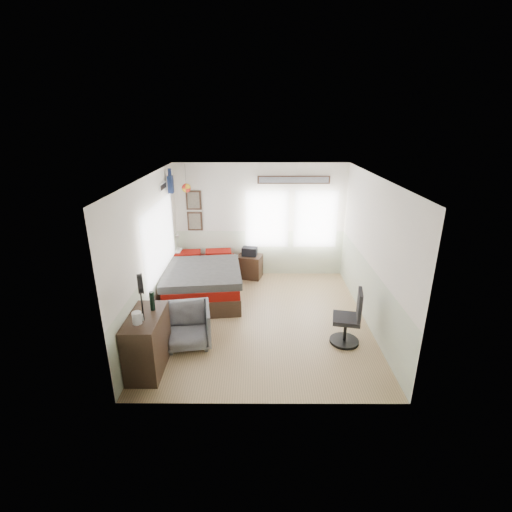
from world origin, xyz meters
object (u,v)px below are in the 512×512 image
at_px(bed, 203,280).
at_px(armchair, 188,326).
at_px(dresser, 147,342).
at_px(task_chair, 349,322).
at_px(nightstand, 250,266).

relative_size(bed, armchair, 3.05).
height_order(dresser, armchair, dresser).
relative_size(dresser, task_chair, 1.01).
bearing_deg(bed, armchair, -95.89).
distance_m(bed, armchair, 1.88).
xyz_separation_m(dresser, task_chair, (3.22, 0.68, -0.05)).
distance_m(bed, task_chair, 3.30).
height_order(dresser, task_chair, task_chair).
bearing_deg(task_chair, armchair, -167.71).
relative_size(bed, task_chair, 2.35).
relative_size(armchair, task_chair, 0.77).
bearing_deg(task_chair, nightstand, 133.09).
distance_m(armchair, task_chair, 2.72).
bearing_deg(bed, nightstand, 37.85).
bearing_deg(dresser, armchair, 52.13).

